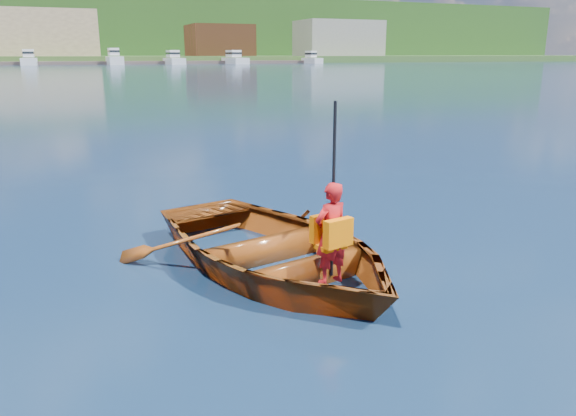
{
  "coord_description": "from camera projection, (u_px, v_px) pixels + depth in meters",
  "views": [
    {
      "loc": [
        -1.87,
        -5.66,
        2.51
      ],
      "look_at": [
        0.55,
        0.3,
        0.75
      ],
      "focal_mm": 35.0,
      "sensor_mm": 36.0,
      "label": 1
    }
  ],
  "objects": [
    {
      "name": "ground",
      "position": [
        254.0,
        282.0,
        6.4
      ],
      "size": [
        600.0,
        600.0,
        0.0
      ],
      "color": "#0F1A3E",
      "rests_on": "ground"
    },
    {
      "name": "rowboat",
      "position": [
        272.0,
        248.0,
        6.72
      ],
      "size": [
        3.77,
        4.62,
        0.84
      ],
      "color": "brown",
      "rests_on": "ground"
    },
    {
      "name": "child_paddler",
      "position": [
        331.0,
        233.0,
        5.99
      ],
      "size": [
        0.46,
        0.41,
        1.95
      ],
      "color": "red",
      "rests_on": "ground"
    },
    {
      "name": "shoreline",
      "position": [
        56.0,
        33.0,
        215.14
      ],
      "size": [
        400.0,
        140.0,
        22.0
      ],
      "color": "#405B20",
      "rests_on": "ground"
    },
    {
      "name": "dock",
      "position": [
        16.0,
        63.0,
        134.88
      ],
      "size": [
        160.01,
        4.53,
        0.8
      ],
      "color": "brown",
      "rests_on": "ground"
    },
    {
      "name": "waterfront_buildings",
      "position": [
        27.0,
        34.0,
        149.02
      ],
      "size": [
        202.0,
        16.0,
        14.0
      ],
      "color": "brown",
      "rests_on": "ground"
    },
    {
      "name": "marina_yachts",
      "position": [
        26.0,
        59.0,
        131.3
      ],
      "size": [
        142.53,
        13.48,
        4.44
      ],
      "color": "silver",
      "rests_on": "ground"
    },
    {
      "name": "hillside_trees",
      "position": [
        135.0,
        13.0,
        226.93
      ],
      "size": [
        276.25,
        80.02,
        25.41
      ],
      "color": "#382314",
      "rests_on": "ground"
    }
  ]
}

